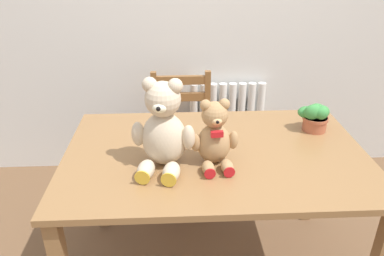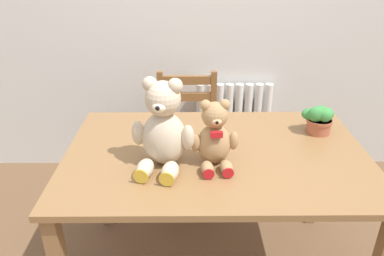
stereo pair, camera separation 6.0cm
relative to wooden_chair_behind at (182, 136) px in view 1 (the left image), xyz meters
The scene contains 7 objects.
wall_back 0.95m from the wooden_chair_behind, 69.40° to the left, with size 8.00×0.04×2.60m, color silver.
radiator 0.49m from the wooden_chair_behind, 41.30° to the left, with size 0.59×0.10×0.71m.
dining_table 0.83m from the wooden_chair_behind, 79.55° to the right, with size 1.43×0.92×0.77m.
wooden_chair_behind is the anchor object (origin of this frame).
teddy_bear_left 1.02m from the wooden_chair_behind, 96.23° to the right, with size 0.28×0.30×0.40m.
teddy_bear_right 1.00m from the wooden_chair_behind, 81.85° to the right, with size 0.21×0.22×0.30m.
potted_plant 0.98m from the wooden_chair_behind, 40.19° to the right, with size 0.16×0.14×0.15m.
Camera 1 is at (-0.19, -1.07, 1.67)m, focal length 35.00 mm.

